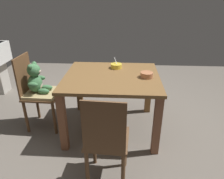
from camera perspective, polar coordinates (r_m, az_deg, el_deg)
ground_plane at (r=2.80m, az=-0.06°, el=-10.58°), size 5.20×5.20×0.04m
dining_table at (r=2.49m, az=-0.07°, el=1.10°), size 1.11×0.99×0.73m
teddy_chair_near_front at (r=1.76m, az=-1.58°, el=-11.38°), size 0.39×0.40×0.92m
teddy_chair_near_left at (r=2.71m, az=-19.79°, el=0.88°), size 0.43×0.41×0.95m
porridge_bowl_terracotta_near_right at (r=2.41m, az=9.49°, el=4.02°), size 0.14×0.14×0.06m
porridge_bowl_yellow_far_center at (r=2.68m, az=1.18°, el=6.51°), size 0.14×0.15×0.13m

